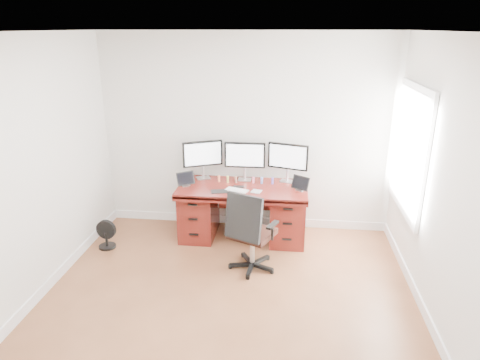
# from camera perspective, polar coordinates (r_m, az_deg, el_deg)

# --- Properties ---
(ground) EXTENTS (4.50, 4.50, 0.00)m
(ground) POSITION_cam_1_polar(r_m,az_deg,el_deg) (4.43, -2.34, -18.37)
(ground) COLOR brown
(ground) RESTS_ON ground
(back_wall) EXTENTS (4.00, 0.10, 2.70)m
(back_wall) POSITION_cam_1_polar(r_m,az_deg,el_deg) (5.89, 0.84, 6.13)
(back_wall) COLOR silver
(back_wall) RESTS_ON ground
(right_wall) EXTENTS (0.10, 4.50, 2.70)m
(right_wall) POSITION_cam_1_polar(r_m,az_deg,el_deg) (4.07, 26.68, -2.33)
(right_wall) COLOR silver
(right_wall) RESTS_ON ground
(desk) EXTENTS (1.70, 0.80, 0.75)m
(desk) POSITION_cam_1_polar(r_m,az_deg,el_deg) (5.80, 0.38, -4.01)
(desk) COLOR #561611
(desk) RESTS_ON ground
(office_chair) EXTENTS (0.70, 0.70, 1.00)m
(office_chair) POSITION_cam_1_polar(r_m,az_deg,el_deg) (5.07, 1.40, -8.60)
(office_chair) COLOR black
(office_chair) RESTS_ON ground
(floor_fan) EXTENTS (0.26, 0.22, 0.38)m
(floor_fan) POSITION_cam_1_polar(r_m,az_deg,el_deg) (5.88, -17.43, -6.98)
(floor_fan) COLOR black
(floor_fan) RESTS_ON ground
(monitor_left) EXTENTS (0.51, 0.26, 0.53)m
(monitor_left) POSITION_cam_1_polar(r_m,az_deg,el_deg) (5.87, -5.00, 3.34)
(monitor_left) COLOR silver
(monitor_left) RESTS_ON desk
(monitor_center) EXTENTS (0.55, 0.14, 0.53)m
(monitor_center) POSITION_cam_1_polar(r_m,az_deg,el_deg) (5.78, 0.65, 3.16)
(monitor_center) COLOR silver
(monitor_center) RESTS_ON desk
(monitor_right) EXTENTS (0.54, 0.19, 0.53)m
(monitor_right) POSITION_cam_1_polar(r_m,az_deg,el_deg) (5.75, 6.40, 2.95)
(monitor_right) COLOR silver
(monitor_right) RESTS_ON desk
(tablet_left) EXTENTS (0.23, 0.19, 0.19)m
(tablet_left) POSITION_cam_1_polar(r_m,az_deg,el_deg) (5.69, -7.28, 0.05)
(tablet_left) COLOR silver
(tablet_left) RESTS_ON desk
(tablet_right) EXTENTS (0.24, 0.19, 0.19)m
(tablet_right) POSITION_cam_1_polar(r_m,az_deg,el_deg) (5.53, 8.05, -0.55)
(tablet_right) COLOR silver
(tablet_right) RESTS_ON desk
(keyboard) EXTENTS (0.32, 0.21, 0.01)m
(keyboard) POSITION_cam_1_polar(r_m,az_deg,el_deg) (5.49, -0.42, -1.36)
(keyboard) COLOR white
(keyboard) RESTS_ON desk
(trackpad) EXTENTS (0.15, 0.15, 0.01)m
(trackpad) POSITION_cam_1_polar(r_m,az_deg,el_deg) (5.46, 2.20, -1.52)
(trackpad) COLOR #B9BBC0
(trackpad) RESTS_ON desk
(drawing_tablet) EXTENTS (0.23, 0.18, 0.01)m
(drawing_tablet) POSITION_cam_1_polar(r_m,az_deg,el_deg) (5.47, -2.78, -1.52)
(drawing_tablet) COLOR black
(drawing_tablet) RESTS_ON desk
(phone) EXTENTS (0.14, 0.07, 0.01)m
(phone) POSITION_cam_1_polar(r_m,az_deg,el_deg) (5.62, -0.19, -0.88)
(phone) COLOR black
(phone) RESTS_ON desk
(figurine_orange) EXTENTS (0.04, 0.04, 0.09)m
(figurine_orange) POSITION_cam_1_polar(r_m,az_deg,el_deg) (5.80, -2.83, 0.25)
(figurine_orange) COLOR #FE8B55
(figurine_orange) RESTS_ON desk
(figurine_yellow) EXTENTS (0.04, 0.04, 0.09)m
(figurine_yellow) POSITION_cam_1_polar(r_m,az_deg,el_deg) (5.78, -1.65, 0.20)
(figurine_yellow) COLOR #D4D161
(figurine_yellow) RESTS_ON desk
(figurine_brown) EXTENTS (0.04, 0.04, 0.09)m
(figurine_brown) POSITION_cam_1_polar(r_m,az_deg,el_deg) (5.77, -0.56, 0.16)
(figurine_brown) COLOR brown
(figurine_brown) RESTS_ON desk
(figurine_pink) EXTENTS (0.04, 0.04, 0.09)m
(figurine_pink) POSITION_cam_1_polar(r_m,az_deg,el_deg) (5.75, 1.78, 0.07)
(figurine_pink) COLOR pink
(figurine_pink) RESTS_ON desk
(figurine_blue) EXTENTS (0.04, 0.04, 0.09)m
(figurine_blue) POSITION_cam_1_polar(r_m,az_deg,el_deg) (5.74, 2.92, 0.02)
(figurine_blue) COLOR #688FEF
(figurine_blue) RESTS_ON desk
(figurine_purple) EXTENTS (0.04, 0.04, 0.09)m
(figurine_purple) POSITION_cam_1_polar(r_m,az_deg,el_deg) (5.73, 4.36, -0.03)
(figurine_purple) COLOR #7C59D5
(figurine_purple) RESTS_ON desk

